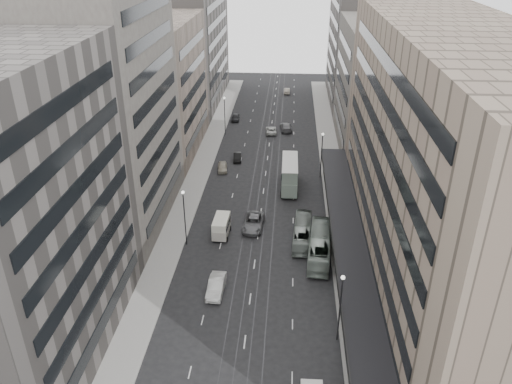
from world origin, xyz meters
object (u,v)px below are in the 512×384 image
(double_decker, at_px, (290,174))
(panel_van, at_px, (221,226))
(bus_far, at_px, (302,232))
(bus_near, at_px, (320,246))
(sedan_2, at_px, (253,223))
(sedan_1, at_px, (216,286))

(double_decker, xyz_separation_m, panel_van, (-9.45, -15.54, -1.14))
(bus_far, distance_m, panel_van, 11.42)
(bus_near, xyz_separation_m, panel_van, (-13.67, 4.13, -0.03))
(bus_far, bearing_deg, bus_near, 125.76)
(bus_near, bearing_deg, double_decker, -72.94)
(bus_far, distance_m, double_decker, 16.27)
(double_decker, xyz_separation_m, sedan_2, (-5.08, -13.09, -1.86))
(bus_near, bearing_deg, bus_far, -52.74)
(bus_near, height_order, bus_far, bus_near)
(panel_van, distance_m, sedan_1, 12.68)
(sedan_2, bearing_deg, sedan_1, -98.73)
(panel_van, xyz_separation_m, sedan_1, (1.03, -12.62, -0.71))
(panel_van, xyz_separation_m, sedan_2, (4.37, 2.45, -0.72))
(panel_van, bearing_deg, bus_near, -14.80)
(panel_van, height_order, sedan_1, panel_van)
(bus_far, relative_size, panel_van, 2.10)
(panel_van, relative_size, sedan_2, 0.75)
(bus_far, distance_m, sedan_1, 15.92)
(double_decker, relative_size, sedan_2, 1.52)
(bus_far, xyz_separation_m, sedan_1, (-10.38, -12.06, -0.49))
(sedan_1, bearing_deg, bus_near, 35.32)
(panel_van, bearing_deg, double_decker, 60.72)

